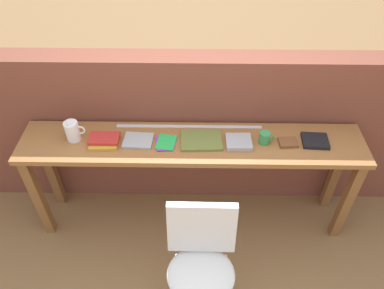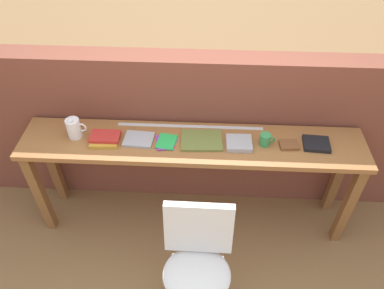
{
  "view_description": "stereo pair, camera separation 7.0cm",
  "coord_description": "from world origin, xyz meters",
  "px_view_note": "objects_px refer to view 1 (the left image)",
  "views": [
    {
      "loc": [
        0.03,
        -1.68,
        2.69
      ],
      "look_at": [
        0.0,
        0.25,
        0.9
      ],
      "focal_mm": 35.0,
      "sensor_mm": 36.0,
      "label": 1
    },
    {
      "loc": [
        0.1,
        -1.68,
        2.69
      ],
      "look_at": [
        0.0,
        0.25,
        0.9
      ],
      "focal_mm": 35.0,
      "sensor_mm": 36.0,
      "label": 2
    }
  ],
  "objects_px": {
    "chair_white_moulded": "(201,259)",
    "book_repair_rightmost": "(315,141)",
    "book_open_centre": "(201,140)",
    "leather_journal_brown": "(288,142)",
    "pitcher_white": "(73,131)",
    "magazine_cycling": "(138,141)",
    "book_stack_leftmost": "(104,140)",
    "mug": "(265,138)",
    "pamphlet_pile_colourful": "(166,143)"
  },
  "relations": [
    {
      "from": "chair_white_moulded",
      "to": "book_repair_rightmost",
      "type": "distance_m",
      "value": 1.15
    },
    {
      "from": "book_open_centre",
      "to": "leather_journal_brown",
      "type": "bearing_deg",
      "value": -4.14
    },
    {
      "from": "pitcher_white",
      "to": "magazine_cycling",
      "type": "height_order",
      "value": "pitcher_white"
    },
    {
      "from": "chair_white_moulded",
      "to": "book_stack_leftmost",
      "type": "relative_size",
      "value": 4.19
    },
    {
      "from": "mug",
      "to": "pamphlet_pile_colourful",
      "type": "bearing_deg",
      "value": -178.44
    },
    {
      "from": "pamphlet_pile_colourful",
      "to": "mug",
      "type": "relative_size",
      "value": 1.68
    },
    {
      "from": "chair_white_moulded",
      "to": "magazine_cycling",
      "type": "distance_m",
      "value": 0.93
    },
    {
      "from": "book_open_centre",
      "to": "mug",
      "type": "distance_m",
      "value": 0.45
    },
    {
      "from": "leather_journal_brown",
      "to": "book_repair_rightmost",
      "type": "height_order",
      "value": "book_repair_rightmost"
    },
    {
      "from": "magazine_cycling",
      "to": "pamphlet_pile_colourful",
      "type": "relative_size",
      "value": 1.13
    },
    {
      "from": "pamphlet_pile_colourful",
      "to": "leather_journal_brown",
      "type": "distance_m",
      "value": 0.87
    },
    {
      "from": "pamphlet_pile_colourful",
      "to": "book_open_centre",
      "type": "height_order",
      "value": "book_open_centre"
    },
    {
      "from": "chair_white_moulded",
      "to": "book_open_centre",
      "type": "bearing_deg",
      "value": 90.22
    },
    {
      "from": "pitcher_white",
      "to": "mug",
      "type": "distance_m",
      "value": 1.37
    },
    {
      "from": "book_open_centre",
      "to": "mug",
      "type": "height_order",
      "value": "mug"
    },
    {
      "from": "pitcher_white",
      "to": "book_repair_rightmost",
      "type": "height_order",
      "value": "pitcher_white"
    },
    {
      "from": "leather_journal_brown",
      "to": "book_open_centre",
      "type": "bearing_deg",
      "value": 174.21
    },
    {
      "from": "book_open_centre",
      "to": "mug",
      "type": "bearing_deg",
      "value": -3.37
    },
    {
      "from": "book_stack_leftmost",
      "to": "magazine_cycling",
      "type": "relative_size",
      "value": 1.02
    },
    {
      "from": "book_open_centre",
      "to": "leather_journal_brown",
      "type": "xyz_separation_m",
      "value": [
        0.62,
        -0.02,
        0.0
      ]
    },
    {
      "from": "chair_white_moulded",
      "to": "book_repair_rightmost",
      "type": "xyz_separation_m",
      "value": [
        0.81,
        0.73,
        0.37
      ]
    },
    {
      "from": "pitcher_white",
      "to": "book_open_centre",
      "type": "height_order",
      "value": "pitcher_white"
    },
    {
      "from": "magazine_cycling",
      "to": "book_repair_rightmost",
      "type": "xyz_separation_m",
      "value": [
        1.27,
        0.01,
        0.0
      ]
    },
    {
      "from": "book_open_centre",
      "to": "book_repair_rightmost",
      "type": "bearing_deg",
      "value": -2.39
    },
    {
      "from": "book_stack_leftmost",
      "to": "pamphlet_pile_colourful",
      "type": "xyz_separation_m",
      "value": [
        0.44,
        0.0,
        -0.02
      ]
    },
    {
      "from": "chair_white_moulded",
      "to": "book_stack_leftmost",
      "type": "bearing_deg",
      "value": 134.71
    },
    {
      "from": "book_stack_leftmost",
      "to": "mug",
      "type": "relative_size",
      "value": 1.94
    },
    {
      "from": "chair_white_moulded",
      "to": "book_open_centre",
      "type": "relative_size",
      "value": 3.03
    },
    {
      "from": "pamphlet_pile_colourful",
      "to": "mug",
      "type": "bearing_deg",
      "value": 1.56
    },
    {
      "from": "pitcher_white",
      "to": "pamphlet_pile_colourful",
      "type": "relative_size",
      "value": 0.99
    },
    {
      "from": "pamphlet_pile_colourful",
      "to": "leather_journal_brown",
      "type": "xyz_separation_m",
      "value": [
        0.87,
        0.01,
        0.01
      ]
    },
    {
      "from": "book_stack_leftmost",
      "to": "leather_journal_brown",
      "type": "height_order",
      "value": "book_stack_leftmost"
    },
    {
      "from": "magazine_cycling",
      "to": "book_repair_rightmost",
      "type": "relative_size",
      "value": 1.13
    },
    {
      "from": "book_repair_rightmost",
      "to": "leather_journal_brown",
      "type": "bearing_deg",
      "value": -170.88
    },
    {
      "from": "magazine_cycling",
      "to": "mug",
      "type": "xyz_separation_m",
      "value": [
        0.9,
        0.01,
        0.04
      ]
    },
    {
      "from": "book_open_centre",
      "to": "mug",
      "type": "relative_size",
      "value": 2.68
    },
    {
      "from": "pitcher_white",
      "to": "book_repair_rightmost",
      "type": "xyz_separation_m",
      "value": [
        1.73,
        -0.01,
        -0.06
      ]
    },
    {
      "from": "chair_white_moulded",
      "to": "pitcher_white",
      "type": "height_order",
      "value": "pitcher_white"
    },
    {
      "from": "book_stack_leftmost",
      "to": "magazine_cycling",
      "type": "bearing_deg",
      "value": 3.42
    },
    {
      "from": "mug",
      "to": "leather_journal_brown",
      "type": "distance_m",
      "value": 0.17
    },
    {
      "from": "book_stack_leftmost",
      "to": "leather_journal_brown",
      "type": "distance_m",
      "value": 1.31
    },
    {
      "from": "chair_white_moulded",
      "to": "mug",
      "type": "relative_size",
      "value": 8.1
    },
    {
      "from": "pitcher_white",
      "to": "pamphlet_pile_colourful",
      "type": "height_order",
      "value": "pitcher_white"
    },
    {
      "from": "book_repair_rightmost",
      "to": "magazine_cycling",
      "type": "bearing_deg",
      "value": -175.83
    },
    {
      "from": "book_stack_leftmost",
      "to": "pamphlet_pile_colourful",
      "type": "relative_size",
      "value": 1.15
    },
    {
      "from": "chair_white_moulded",
      "to": "leather_journal_brown",
      "type": "relative_size",
      "value": 6.86
    },
    {
      "from": "pitcher_white",
      "to": "leather_journal_brown",
      "type": "relative_size",
      "value": 1.41
    },
    {
      "from": "book_open_centre",
      "to": "book_repair_rightmost",
      "type": "xyz_separation_m",
      "value": [
        0.82,
        0.0,
        0.0
      ]
    },
    {
      "from": "pitcher_white",
      "to": "book_repair_rightmost",
      "type": "distance_m",
      "value": 1.73
    },
    {
      "from": "chair_white_moulded",
      "to": "book_stack_leftmost",
      "type": "xyz_separation_m",
      "value": [
        -0.7,
        0.7,
        0.38
      ]
    }
  ]
}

